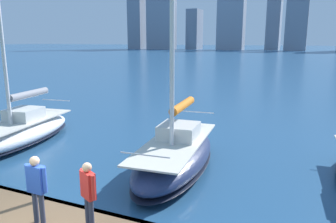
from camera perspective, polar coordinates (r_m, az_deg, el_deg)
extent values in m
cube|color=#473828|center=(9.24, -15.44, -15.81)|extent=(28.00, 0.16, 0.10)
cylinder|color=#473828|center=(9.27, -16.02, -17.86)|extent=(0.28, 0.28, 0.50)
cube|color=gray|center=(160.53, 21.50, 14.15)|extent=(9.29, 6.08, 24.22)
cube|color=gray|center=(171.79, 18.00, 14.64)|extent=(6.32, 10.79, 26.69)
cube|color=#8E98A7|center=(166.14, 10.95, 15.00)|extent=(12.60, 7.45, 26.09)
cube|color=gray|center=(175.49, 4.63, 14.04)|extent=(6.01, 10.29, 20.08)
cube|color=gray|center=(174.97, -1.15, 16.22)|extent=(13.62, 8.28, 33.10)
cube|color=gray|center=(182.76, -5.50, 18.04)|extent=(7.67, 7.43, 46.07)
ellipsoid|color=navy|center=(12.37, 1.35, -7.90)|extent=(2.89, 6.72, 1.12)
ellipsoid|color=black|center=(12.48, 1.34, -9.22)|extent=(2.91, 6.75, 0.10)
cube|color=beige|center=(12.17, 1.36, -5.29)|extent=(2.41, 5.90, 0.06)
cube|color=silver|center=(12.45, 1.90, -3.43)|extent=(1.51, 1.56, 0.55)
cylinder|color=silver|center=(11.17, 0.72, 17.12)|extent=(0.16, 0.16, 9.18)
cylinder|color=silver|center=(12.72, 2.55, 0.50)|extent=(0.37, 2.74, 0.12)
cylinder|color=orange|center=(12.69, 2.55, 1.03)|extent=(0.55, 2.54, 0.32)
cylinder|color=silver|center=(9.32, -4.07, -7.56)|extent=(1.50, 0.18, 0.04)
cylinder|color=silver|center=(14.78, 4.70, -0.06)|extent=(1.73, 0.20, 0.04)
ellipsoid|color=white|center=(17.05, -24.40, -3.47)|extent=(3.23, 7.00, 1.03)
ellipsoid|color=black|center=(17.13, -24.31, -4.38)|extent=(3.24, 7.03, 0.10)
cube|color=beige|center=(16.92, -24.56, -1.70)|extent=(2.70, 6.14, 0.06)
cube|color=silver|center=(17.16, -23.80, -0.40)|extent=(1.57, 1.66, 0.55)
cylinder|color=silver|center=(17.41, -22.98, 2.44)|extent=(0.52, 2.82, 0.12)
cylinder|color=gray|center=(17.39, -23.01, 2.83)|extent=(0.69, 2.62, 0.32)
cylinder|color=silver|center=(19.18, -18.95, 1.89)|extent=(1.71, 0.28, 0.04)
cylinder|color=#2D3347|center=(8.10, -13.83, -16.53)|extent=(0.12, 0.12, 0.76)
cylinder|color=#2D3347|center=(7.94, -13.18, -17.09)|extent=(0.12, 0.12, 0.76)
cube|color=red|center=(7.71, -13.77, -12.31)|extent=(0.46, 0.35, 0.63)
cylinder|color=red|center=(7.91, -14.61, -11.52)|extent=(0.09, 0.09, 0.58)
cylinder|color=red|center=(7.50, -12.91, -12.80)|extent=(0.09, 0.09, 0.58)
sphere|color=tan|center=(7.55, -13.94, -9.41)|extent=(0.21, 0.21, 0.21)
cylinder|color=#2D3347|center=(8.48, -21.08, -15.52)|extent=(0.12, 0.12, 0.79)
cylinder|color=#2D3347|center=(8.61, -22.06, -15.15)|extent=(0.12, 0.12, 0.79)
cube|color=#284CB7|center=(8.24, -21.98, -10.86)|extent=(0.45, 0.19, 0.65)
cylinder|color=#284CB7|center=(8.06, -20.69, -11.09)|extent=(0.10, 0.10, 0.60)
cylinder|color=#284CB7|center=(8.41, -23.24, -10.30)|extent=(0.10, 0.10, 0.60)
sphere|color=tan|center=(8.08, -22.23, -7.99)|extent=(0.22, 0.22, 0.22)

